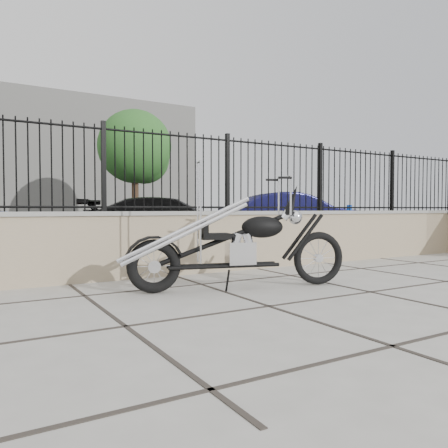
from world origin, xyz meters
name	(u,v)px	position (x,y,z in m)	size (l,w,h in m)	color
ground_plane	(269,306)	(0.00, 0.00, 0.00)	(90.00, 90.00, 0.00)	#99968E
parking_lot	(56,237)	(0.00, 12.50, 0.00)	(30.00, 30.00, 0.00)	black
retaining_wall	(171,243)	(0.00, 2.50, 0.48)	(14.00, 0.36, 0.96)	gray
iron_fence	(170,171)	(0.00, 2.50, 1.56)	(14.00, 0.08, 1.20)	black
background_building	(16,161)	(0.00, 26.50, 4.00)	(22.00, 6.00, 8.00)	beige
chopper_motorcycle	(236,225)	(0.22, 0.98, 0.80)	(2.66, 0.47, 1.60)	black
car_black	(169,222)	(2.01, 7.21, 0.65)	(1.83, 4.49, 1.30)	black
car_blue	(294,217)	(6.00, 6.87, 0.74)	(1.57, 4.50, 1.48)	#10103B
bollard_a	(4,241)	(-2.14, 4.18, 0.48)	(0.11, 0.11, 0.95)	blue
bollard_b	(260,233)	(3.02, 4.45, 0.46)	(0.11, 0.11, 0.91)	#0C40B8
bollard_c	(349,226)	(6.05, 4.67, 0.55)	(0.13, 0.13, 1.10)	blue
tree_right	(135,143)	(4.22, 16.40, 4.09)	(3.46, 3.46, 5.84)	#382619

